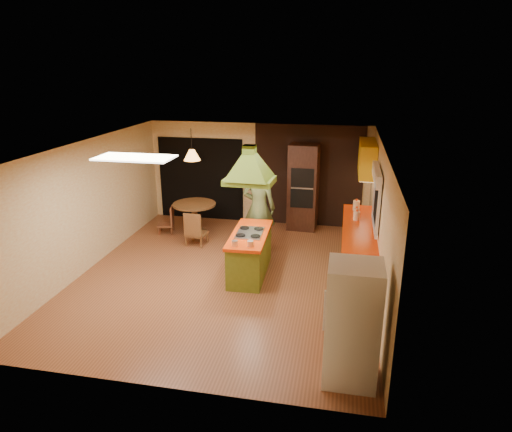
% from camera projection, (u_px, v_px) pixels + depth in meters
% --- Properties ---
extents(ground, '(6.50, 6.50, 0.00)m').
position_uv_depth(ground, '(226.00, 275.00, 8.77)').
color(ground, brown).
rests_on(ground, ground).
extents(room_walls, '(5.50, 6.50, 6.50)m').
position_uv_depth(room_walls, '(225.00, 214.00, 8.37)').
color(room_walls, beige).
rests_on(room_walls, ground).
extents(ceiling_plane, '(6.50, 6.50, 0.00)m').
position_uv_depth(ceiling_plane, '(223.00, 146.00, 7.97)').
color(ceiling_plane, silver).
rests_on(ceiling_plane, room_walls).
extents(brick_panel, '(2.64, 0.03, 2.50)m').
position_uv_depth(brick_panel, '(308.00, 176.00, 11.15)').
color(brick_panel, '#381E14').
rests_on(brick_panel, ground).
extents(nook_opening, '(2.20, 0.03, 2.10)m').
position_uv_depth(nook_opening, '(201.00, 179.00, 11.71)').
color(nook_opening, black).
rests_on(nook_opening, ground).
extents(right_counter, '(0.62, 3.05, 0.92)m').
position_uv_depth(right_counter, '(358.00, 251.00, 8.73)').
color(right_counter, olive).
rests_on(right_counter, ground).
extents(upper_cabinets, '(0.34, 1.40, 0.70)m').
position_uv_depth(upper_cabinets, '(367.00, 158.00, 9.72)').
color(upper_cabinets, yellow).
rests_on(upper_cabinets, room_walls).
extents(window_right, '(0.12, 1.35, 1.06)m').
position_uv_depth(window_right, '(377.00, 188.00, 8.08)').
color(window_right, black).
rests_on(window_right, room_walls).
extents(fluor_panel, '(1.20, 0.60, 0.03)m').
position_uv_depth(fluor_panel, '(135.00, 158.00, 7.06)').
color(fluor_panel, white).
rests_on(fluor_panel, ceiling_plane).
extents(kitchen_island, '(0.72, 1.68, 0.85)m').
position_uv_depth(kitchen_island, '(250.00, 253.00, 8.72)').
color(kitchen_island, olive).
rests_on(kitchen_island, ground).
extents(range_hood, '(0.91, 0.67, 0.78)m').
position_uv_depth(range_hood, '(249.00, 159.00, 8.13)').
color(range_hood, olive).
rests_on(range_hood, ceiling_plane).
extents(man, '(0.72, 0.49, 1.93)m').
position_uv_depth(man, '(259.00, 208.00, 9.65)').
color(man, '#4C572E').
rests_on(man, ground).
extents(refrigerator, '(0.66, 0.63, 1.61)m').
position_uv_depth(refrigerator, '(352.00, 324.00, 5.66)').
color(refrigerator, white).
rests_on(refrigerator, ground).
extents(wall_oven, '(0.72, 0.64, 2.08)m').
position_uv_depth(wall_oven, '(303.00, 187.00, 10.97)').
color(wall_oven, '#432115').
rests_on(wall_oven, ground).
extents(dining_table, '(1.01, 1.01, 0.75)m').
position_uv_depth(dining_table, '(195.00, 212.00, 10.76)').
color(dining_table, brown).
rests_on(dining_table, ground).
extents(chair_left, '(0.43, 0.43, 0.66)m').
position_uv_depth(chair_left, '(166.00, 220.00, 10.86)').
color(chair_left, brown).
rests_on(chair_left, ground).
extents(chair_near, '(0.47, 0.47, 0.78)m').
position_uv_depth(chair_near, '(196.00, 228.00, 10.16)').
color(chair_near, brown).
rests_on(chair_near, ground).
extents(pendant_lamp, '(0.50, 0.50, 0.24)m').
position_uv_depth(pendant_lamp, '(192.00, 155.00, 10.32)').
color(pendant_lamp, '#FF9E3F').
rests_on(pendant_lamp, ceiling_plane).
extents(canister_large, '(0.19, 0.19, 0.21)m').
position_uv_depth(canister_large, '(356.00, 205.00, 9.62)').
color(canister_large, '#FFF3CD').
rests_on(canister_large, right_counter).
extents(canister_medium, '(0.16, 0.16, 0.18)m').
position_uv_depth(canister_medium, '(357.00, 216.00, 9.03)').
color(canister_medium, '#FFEECD').
rests_on(canister_medium, right_counter).
extents(canister_small, '(0.14, 0.14, 0.15)m').
position_uv_depth(canister_small, '(356.00, 212.00, 9.31)').
color(canister_small, beige).
rests_on(canister_small, right_counter).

